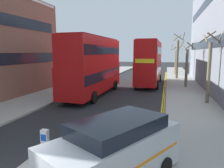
{
  "coord_description": "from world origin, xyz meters",
  "views": [
    {
      "loc": [
        4.51,
        -4.2,
        4.17
      ],
      "look_at": [
        0.5,
        11.0,
        1.8
      ],
      "focal_mm": 33.59,
      "sensor_mm": 36.0,
      "label": 1
    }
  ],
  "objects_px": {
    "double_decker_bus_oncoming": "(150,61)",
    "keep_left_bollard": "(45,144)",
    "taxi_minivan": "(113,153)",
    "double_decker_bus_away": "(94,64)"
  },
  "relations": [
    {
      "from": "keep_left_bollard",
      "to": "taxi_minivan",
      "type": "xyz_separation_m",
      "value": [
        2.99,
        -0.9,
        0.46
      ]
    },
    {
      "from": "double_decker_bus_away",
      "to": "double_decker_bus_oncoming",
      "type": "relative_size",
      "value": 1.0
    },
    {
      "from": "keep_left_bollard",
      "to": "taxi_minivan",
      "type": "height_order",
      "value": "taxi_minivan"
    },
    {
      "from": "keep_left_bollard",
      "to": "double_decker_bus_oncoming",
      "type": "xyz_separation_m",
      "value": [
        2.28,
        20.69,
        2.42
      ]
    },
    {
      "from": "keep_left_bollard",
      "to": "double_decker_bus_away",
      "type": "xyz_separation_m",
      "value": [
        -2.43,
        12.47,
        2.42
      ]
    },
    {
      "from": "keep_left_bollard",
      "to": "taxi_minivan",
      "type": "relative_size",
      "value": 0.22
    },
    {
      "from": "double_decker_bus_oncoming",
      "to": "keep_left_bollard",
      "type": "bearing_deg",
      "value": -96.28
    },
    {
      "from": "keep_left_bollard",
      "to": "taxi_minivan",
      "type": "bearing_deg",
      "value": -16.8
    },
    {
      "from": "double_decker_bus_away",
      "to": "double_decker_bus_oncoming",
      "type": "xyz_separation_m",
      "value": [
        4.71,
        8.22,
        0.0
      ]
    },
    {
      "from": "double_decker_bus_away",
      "to": "taxi_minivan",
      "type": "distance_m",
      "value": 14.56
    }
  ]
}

